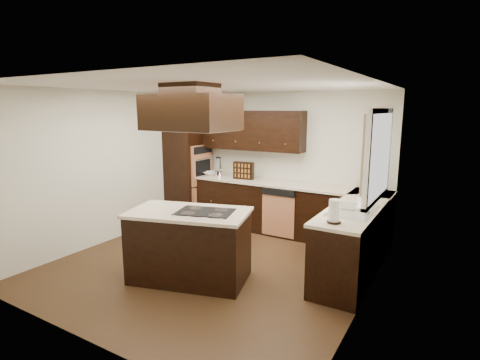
% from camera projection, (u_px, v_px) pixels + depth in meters
% --- Properties ---
extents(floor, '(4.20, 4.20, 0.02)m').
position_uv_depth(floor, '(213.00, 265.00, 5.38)').
color(floor, '#52361C').
rests_on(floor, ground).
extents(ceiling, '(4.20, 4.20, 0.02)m').
position_uv_depth(ceiling, '(210.00, 85.00, 4.91)').
color(ceiling, silver).
rests_on(ceiling, ground).
extents(wall_back, '(4.20, 0.02, 2.50)m').
position_uv_depth(wall_back, '(277.00, 161.00, 6.93)').
color(wall_back, beige).
rests_on(wall_back, ground).
extents(wall_front, '(4.20, 0.02, 2.50)m').
position_uv_depth(wall_front, '(77.00, 217.00, 3.36)').
color(wall_front, beige).
rests_on(wall_front, ground).
extents(wall_left, '(0.02, 4.20, 2.50)m').
position_uv_depth(wall_left, '(107.00, 167.00, 6.20)').
color(wall_left, beige).
rests_on(wall_left, ground).
extents(wall_right, '(0.02, 4.20, 2.50)m').
position_uv_depth(wall_right, '(370.00, 197.00, 4.09)').
color(wall_right, beige).
rests_on(wall_right, ground).
extents(oven_column, '(0.65, 0.75, 2.12)m').
position_uv_depth(oven_column, '(188.00, 167.00, 7.51)').
color(oven_column, black).
rests_on(oven_column, floor).
extents(wall_oven_face, '(0.05, 0.62, 0.78)m').
position_uv_depth(wall_oven_face, '(202.00, 165.00, 7.32)').
color(wall_oven_face, '#C57A50').
rests_on(wall_oven_face, oven_column).
extents(base_cabinets_back, '(2.93, 0.60, 0.88)m').
position_uv_depth(base_cabinets_back, '(271.00, 207.00, 6.80)').
color(base_cabinets_back, black).
rests_on(base_cabinets_back, floor).
extents(base_cabinets_right, '(0.60, 2.40, 0.88)m').
position_uv_depth(base_cabinets_right, '(357.00, 239.00, 5.16)').
color(base_cabinets_right, black).
rests_on(base_cabinets_right, floor).
extents(countertop_back, '(2.93, 0.63, 0.04)m').
position_uv_depth(countertop_back, '(271.00, 183.00, 6.70)').
color(countertop_back, beige).
rests_on(countertop_back, base_cabinets_back).
extents(countertop_right, '(0.63, 2.40, 0.04)m').
position_uv_depth(countertop_right, '(358.00, 206.00, 5.08)').
color(countertop_right, beige).
rests_on(countertop_right, base_cabinets_right).
extents(upper_cabinets, '(2.00, 0.34, 0.72)m').
position_uv_depth(upper_cabinets, '(252.00, 130.00, 6.89)').
color(upper_cabinets, black).
rests_on(upper_cabinets, wall_back).
extents(dishwasher_front, '(0.60, 0.05, 0.72)m').
position_uv_depth(dishwasher_front, '(278.00, 216.00, 6.41)').
color(dishwasher_front, '#C57A50').
rests_on(dishwasher_front, floor).
extents(window_frame, '(0.06, 1.32, 1.12)m').
position_uv_depth(window_frame, '(379.00, 156.00, 4.50)').
color(window_frame, white).
rests_on(window_frame, wall_right).
extents(window_pane, '(0.00, 1.20, 1.00)m').
position_uv_depth(window_pane, '(381.00, 156.00, 4.48)').
color(window_pane, white).
rests_on(window_pane, wall_right).
extents(curtain_left, '(0.02, 0.34, 0.90)m').
position_uv_depth(curtain_left, '(366.00, 155.00, 4.16)').
color(curtain_left, beige).
rests_on(curtain_left, wall_right).
extents(curtain_right, '(0.02, 0.34, 0.90)m').
position_uv_depth(curtain_right, '(380.00, 148.00, 4.87)').
color(curtain_right, beige).
rests_on(curtain_right, wall_right).
extents(sink_rim, '(0.52, 0.84, 0.01)m').
position_uv_depth(sink_rim, '(352.00, 211.00, 4.77)').
color(sink_rim, silver).
rests_on(sink_rim, countertop_right).
extents(island, '(1.63, 1.18, 0.88)m').
position_uv_depth(island, '(190.00, 247.00, 4.86)').
color(island, black).
rests_on(island, floor).
extents(island_top, '(1.70, 1.24, 0.04)m').
position_uv_depth(island_top, '(189.00, 213.00, 4.77)').
color(island_top, beige).
rests_on(island_top, island).
extents(cooktop, '(0.79, 0.64, 0.01)m').
position_uv_depth(cooktop, '(205.00, 212.00, 4.71)').
color(cooktop, black).
rests_on(cooktop, island_top).
extents(range_hood, '(1.05, 0.72, 0.42)m').
position_uv_depth(range_hood, '(191.00, 112.00, 4.46)').
color(range_hood, black).
rests_on(range_hood, ceiling).
extents(hood_duct, '(0.55, 0.50, 0.13)m').
position_uv_depth(hood_duct, '(190.00, 89.00, 4.41)').
color(hood_duct, black).
rests_on(hood_duct, ceiling).
extents(blender_base, '(0.15, 0.15, 0.10)m').
position_uv_depth(blender_base, '(218.00, 174.00, 7.18)').
color(blender_base, silver).
rests_on(blender_base, countertop_back).
extents(blender_pitcher, '(0.13, 0.13, 0.26)m').
position_uv_depth(blender_pitcher, '(218.00, 165.00, 7.15)').
color(blender_pitcher, silver).
rests_on(blender_pitcher, blender_base).
extents(spice_rack, '(0.40, 0.15, 0.32)m').
position_uv_depth(spice_rack, '(244.00, 171.00, 6.90)').
color(spice_rack, black).
rests_on(spice_rack, countertop_back).
extents(mixing_bowl, '(0.38, 0.38, 0.07)m').
position_uv_depth(mixing_bowl, '(211.00, 174.00, 7.32)').
color(mixing_bowl, white).
rests_on(mixing_bowl, countertop_back).
extents(soap_bottle, '(0.09, 0.10, 0.20)m').
position_uv_depth(soap_bottle, '(361.00, 197.00, 5.12)').
color(soap_bottle, white).
rests_on(soap_bottle, countertop_right).
extents(paper_towel, '(0.16, 0.16, 0.27)m').
position_uv_depth(paper_towel, '(334.00, 211.00, 4.25)').
color(paper_towel, white).
rests_on(paper_towel, countertop_right).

